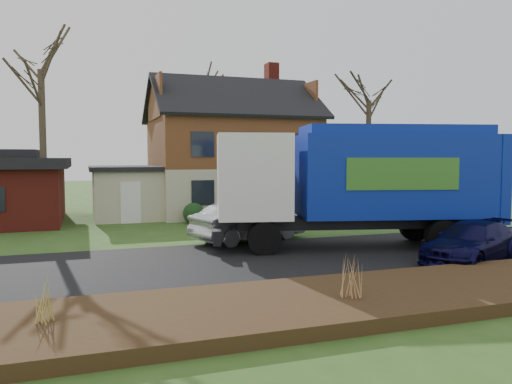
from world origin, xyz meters
name	(u,v)px	position (x,y,z in m)	size (l,w,h in m)	color
ground	(291,258)	(0.00, 0.00, 0.00)	(120.00, 120.00, 0.00)	#2E4F1A
road	(291,258)	(0.00, 0.00, 0.01)	(80.00, 7.00, 0.02)	black
mulch_verge	(382,296)	(0.00, -5.30, 0.15)	(80.00, 3.50, 0.30)	#311B10
main_house	(223,146)	(1.49, 13.91, 4.03)	(12.95, 8.95, 9.26)	#C1B99B
garbage_truck	(364,178)	(3.35, 1.07, 2.58)	(10.82, 5.15, 4.48)	black
silver_sedan	(249,221)	(-0.23, 3.72, 0.79)	(1.66, 4.77, 1.57)	#B8B9C0
navy_wagon	(472,242)	(5.24, -2.37, 0.64)	(1.79, 4.40, 1.28)	black
tree_front_west	(40,46)	(-8.16, 10.05, 8.40)	(3.43, 3.43, 10.20)	#463A2A
tree_front_east	(369,82)	(9.15, 10.19, 7.64)	(3.38, 3.38, 9.39)	#3B3023
tree_back	(202,79)	(2.42, 23.30, 9.36)	(3.55, 3.55, 11.23)	#3C2D24
grass_clump_west	(44,299)	(-7.15, -5.21, 0.74)	(0.33, 0.28, 0.88)	tan
grass_clump_mid	(351,276)	(-1.00, -5.63, 0.78)	(0.34, 0.28, 0.95)	tan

